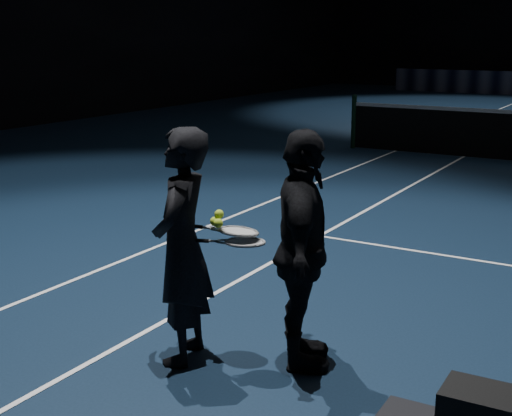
{
  "coord_description": "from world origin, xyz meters",
  "views": [
    {
      "loc": [
        -0.67,
        -13.72,
        2.32
      ],
      "look_at": [
        -3.05,
        -9.67,
        1.17
      ],
      "focal_mm": 50.0,
      "sensor_mm": 36.0,
      "label": 1
    }
  ],
  "objects": [
    {
      "name": "net_post_left",
      "position": [
        -6.4,
        0.0,
        0.55
      ],
      "size": [
        0.1,
        0.1,
        1.1
      ],
      "primitive_type": "cylinder",
      "color": "black",
      "rests_on": "floor"
    },
    {
      "name": "racket_lower",
      "position": [
        -3.15,
        -9.65,
        0.9
      ],
      "size": [
        0.71,
        0.47,
        0.03
      ],
      "primitive_type": null,
      "rotation": [
        0.0,
        0.0,
        0.41
      ],
      "color": "black",
      "rests_on": "player_a"
    },
    {
      "name": "tennis_balls",
      "position": [
        -3.33,
        -9.72,
        1.06
      ],
      "size": [
        0.12,
        0.1,
        0.12
      ],
      "primitive_type": null,
      "color": "#AFC529",
      "rests_on": "racket_upper"
    },
    {
      "name": "racket_upper",
      "position": [
        -3.22,
        -9.63,
        0.97
      ],
      "size": [
        0.7,
        0.51,
        0.1
      ],
      "primitive_type": null,
      "rotation": [
        0.0,
        0.1,
        0.48
      ],
      "color": "black",
      "rests_on": "player_b"
    },
    {
      "name": "player_a",
      "position": [
        -3.57,
        -9.83,
        0.85
      ],
      "size": [
        0.58,
        0.72,
        1.7
      ],
      "primitive_type": "imported",
      "rotation": [
        0.0,
        0.0,
        -1.26
      ],
      "color": "black",
      "rests_on": "floor"
    },
    {
      "name": "player_b",
      "position": [
        -2.79,
        -9.49,
        0.85
      ],
      "size": [
        0.82,
        1.08,
        1.7
      ],
      "primitive_type": "imported",
      "rotation": [
        0.0,
        0.0,
        2.03
      ],
      "color": "black",
      "rests_on": "floor"
    }
  ]
}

